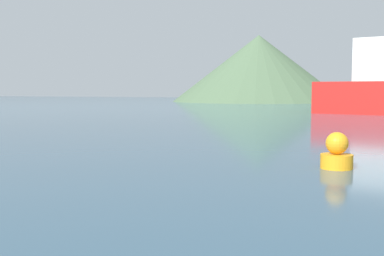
{
  "coord_description": "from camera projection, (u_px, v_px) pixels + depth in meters",
  "views": [
    {
      "loc": [
        3.73,
        2.58,
        2.19
      ],
      "look_at": [
        -0.66,
        14.0,
        1.2
      ],
      "focal_mm": 45.0,
      "sensor_mm": 36.0,
      "label": 1
    }
  ],
  "objects": [
    {
      "name": "hill_west",
      "position": [
        259.0,
        68.0,
        84.63
      ],
      "size": [
        30.23,
        30.23,
        11.63
      ],
      "color": "#4C6647",
      "rests_on": "ground_plane"
    },
    {
      "name": "buoy_marker",
      "position": [
        337.0,
        154.0,
        13.26
      ],
      "size": [
        0.88,
        0.88,
        1.01
      ],
      "color": "orange",
      "rests_on": "ground_plane"
    }
  ]
}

